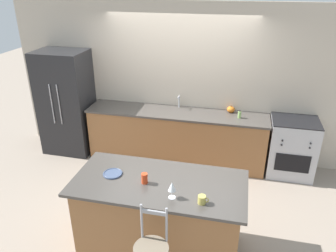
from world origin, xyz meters
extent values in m
plane|color=gray|center=(0.00, 0.00, 0.00)|extent=(18.00, 18.00, 0.00)
cube|color=beige|center=(0.00, 0.68, 1.35)|extent=(6.00, 0.07, 2.70)
cube|color=#936038|center=(0.00, 0.37, 0.45)|extent=(3.06, 0.63, 0.90)
cube|color=#47423D|center=(0.00, 0.37, 0.92)|extent=(3.09, 0.66, 0.03)
cube|color=black|center=(0.00, 0.37, 0.93)|extent=(0.56, 0.35, 0.01)
cylinder|color=#ADAFB5|center=(0.00, 0.58, 1.05)|extent=(0.02, 0.02, 0.22)
cylinder|color=#ADAFB5|center=(0.00, 0.52, 1.15)|extent=(0.02, 0.12, 0.02)
cube|color=#936038|center=(0.23, -1.73, 0.46)|extent=(1.84, 0.82, 0.91)
cube|color=#47423D|center=(0.23, -1.73, 0.93)|extent=(1.96, 0.94, 0.03)
cube|color=#232326|center=(-2.04, 0.33, 0.94)|extent=(0.88, 0.68, 1.88)
cylinder|color=#939399|center=(-2.11, -0.03, 1.03)|extent=(0.02, 0.02, 0.71)
cylinder|color=#939399|center=(-1.97, -0.03, 1.03)|extent=(0.02, 0.02, 0.71)
cube|color=#B7B7BC|center=(1.93, 0.36, 0.48)|extent=(0.73, 0.61, 0.95)
cube|color=black|center=(1.93, 0.05, 0.36)|extent=(0.53, 0.01, 0.31)
cube|color=black|center=(1.93, 0.36, 0.96)|extent=(0.73, 0.61, 0.02)
cylinder|color=black|center=(1.73, 0.05, 0.74)|extent=(0.03, 0.02, 0.03)
cylinder|color=black|center=(2.14, 0.05, 0.74)|extent=(0.03, 0.02, 0.03)
cylinder|color=black|center=(1.73, 0.05, 0.67)|extent=(0.03, 0.02, 0.03)
cylinder|color=black|center=(2.14, 0.05, 0.67)|extent=(0.03, 0.02, 0.03)
cylinder|color=#7F705B|center=(0.34, -2.45, 0.68)|extent=(0.34, 0.34, 0.04)
cylinder|color=#99999E|center=(0.22, -2.33, 0.90)|extent=(0.02, 0.02, 0.40)
cylinder|color=#99999E|center=(0.46, -2.33, 0.90)|extent=(0.02, 0.02, 0.40)
cube|color=#99999E|center=(0.34, -2.33, 1.02)|extent=(0.25, 0.02, 0.04)
cylinder|color=#425170|center=(-0.33, -1.70, 0.95)|extent=(0.23, 0.23, 0.01)
torus|color=#425170|center=(-0.33, -1.70, 0.96)|extent=(0.22, 0.22, 0.01)
cylinder|color=white|center=(0.44, -1.97, 0.95)|extent=(0.08, 0.08, 0.00)
cylinder|color=white|center=(0.44, -1.97, 0.99)|extent=(0.01, 0.01, 0.09)
cone|color=white|center=(0.44, -1.97, 1.09)|extent=(0.08, 0.08, 0.10)
cylinder|color=#C1B251|center=(0.75, -2.00, 0.99)|extent=(0.08, 0.08, 0.09)
torus|color=#C1B251|center=(0.79, -2.00, 0.99)|extent=(0.06, 0.01, 0.06)
cylinder|color=red|center=(0.08, -1.79, 1.01)|extent=(0.07, 0.07, 0.12)
ellipsoid|color=orange|center=(0.90, 0.55, 0.99)|extent=(0.13, 0.13, 0.10)
cylinder|color=brown|center=(0.90, 0.55, 1.05)|extent=(0.02, 0.02, 0.02)
cylinder|color=#89B260|center=(1.05, 0.34, 0.99)|extent=(0.05, 0.05, 0.11)
cylinder|color=black|center=(1.05, 0.34, 1.06)|extent=(0.02, 0.02, 0.03)
camera|label=1|loc=(1.02, -4.69, 3.06)|focal=35.00mm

